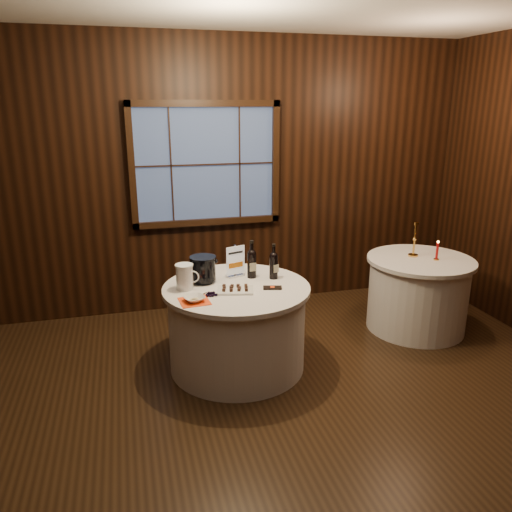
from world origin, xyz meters
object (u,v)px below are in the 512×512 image
object	(u,v)px
chocolate_box	(272,288)
red_candle	(437,252)
port_bottle_right	(274,264)
chocolate_plate	(235,289)
sign_stand	(235,266)
main_table	(237,327)
grape_bunch	(211,294)
port_bottle_left	(252,262)
brass_candlestick	(414,244)
ice_bucket	(203,269)
side_table	(417,293)
glass_pitcher	(185,277)
cracker_bowl	(194,299)

from	to	relation	value
chocolate_box	red_candle	distance (m)	1.86
port_bottle_right	chocolate_plate	distance (m)	0.48
sign_stand	red_candle	bearing A→B (deg)	-17.90
sign_stand	chocolate_plate	size ratio (longest dim) A/B	0.87
main_table	grape_bunch	xyz separation A→B (m)	(-0.25, -0.16, 0.40)
port_bottle_left	brass_candlestick	distance (m)	1.79
chocolate_box	ice_bucket	bearing A→B (deg)	165.48
port_bottle_left	sign_stand	bearing A→B (deg)	154.20
ice_bucket	port_bottle_left	bearing A→B (deg)	2.37
red_candle	chocolate_box	bearing A→B (deg)	-169.33
side_table	sign_stand	size ratio (longest dim) A/B	3.62
chocolate_plate	glass_pitcher	xyz separation A→B (m)	(-0.40, 0.16, 0.09)
main_table	ice_bucket	distance (m)	0.60
grape_bunch	red_candle	xyz separation A→B (m)	(2.37, 0.38, 0.06)
chocolate_box	glass_pitcher	xyz separation A→B (m)	(-0.72, 0.17, 0.11)
side_table	ice_bucket	size ratio (longest dim) A/B	4.55
cracker_bowl	grape_bunch	bearing A→B (deg)	30.01
main_table	cracker_bowl	distance (m)	0.63
grape_bunch	cracker_bowl	xyz separation A→B (m)	(-0.15, -0.09, 0.01)
sign_stand	grape_bunch	bearing A→B (deg)	-142.45
side_table	cracker_bowl	bearing A→B (deg)	-167.05
brass_candlestick	red_candle	xyz separation A→B (m)	(0.15, -0.18, -0.05)
chocolate_box	grape_bunch	xyz separation A→B (m)	(-0.54, -0.03, 0.01)
main_table	chocolate_plate	bearing A→B (deg)	-107.23
sign_stand	cracker_bowl	world-z (taller)	sign_stand
main_table	cracker_bowl	size ratio (longest dim) A/B	7.72
port_bottle_right	glass_pitcher	world-z (taller)	port_bottle_right
port_bottle_right	ice_bucket	xyz separation A→B (m)	(-0.63, 0.06, -0.01)
chocolate_box	glass_pitcher	distance (m)	0.75
ice_bucket	chocolate_box	size ratio (longest dim) A/B	1.49
side_table	red_candle	world-z (taller)	red_candle
main_table	chocolate_box	bearing A→B (deg)	-24.78
red_candle	cracker_bowl	bearing A→B (deg)	-169.53
ice_bucket	chocolate_box	world-z (taller)	ice_bucket
port_bottle_right	grape_bunch	size ratio (longest dim) A/B	2.07
ice_bucket	glass_pitcher	size ratio (longest dim) A/B	1.07
chocolate_plate	red_candle	distance (m)	2.18
main_table	glass_pitcher	distance (m)	0.66
port_bottle_right	glass_pitcher	distance (m)	0.81
main_table	ice_bucket	size ratio (longest dim) A/B	5.39
port_bottle_left	glass_pitcher	xyz separation A→B (m)	(-0.62, -0.15, -0.04)
port_bottle_left	red_candle	size ratio (longest dim) A/B	1.71
cracker_bowl	brass_candlestick	xyz separation A→B (m)	(2.37, 0.65, 0.11)
main_table	sign_stand	distance (m)	0.55
brass_candlestick	grape_bunch	bearing A→B (deg)	-165.83
port_bottle_left	ice_bucket	bearing A→B (deg)	179.53
ice_bucket	brass_candlestick	world-z (taller)	brass_candlestick
glass_pitcher	sign_stand	bearing A→B (deg)	42.65
glass_pitcher	brass_candlestick	xyz separation A→B (m)	(2.40, 0.35, 0.02)
main_table	port_bottle_left	bearing A→B (deg)	45.56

